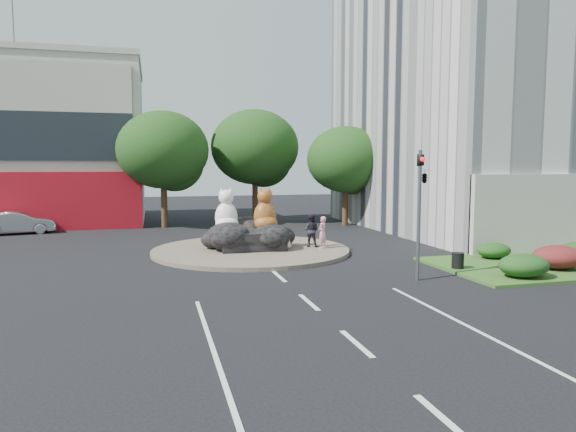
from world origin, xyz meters
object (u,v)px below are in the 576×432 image
pedestrian_dark (311,230)px  parked_car (18,223)px  cat_white (226,209)px  kitten_calico (229,242)px  litter_bin (458,260)px  pedestrian_pink (322,232)px  cat_tabby (265,209)px  kitten_white (286,240)px

pedestrian_dark → parked_car: bearing=-3.8°
cat_white → kitten_calico: cat_white is taller
cat_white → litter_bin: cat_white is taller
cat_white → kitten_calico: size_ratio=2.47×
pedestrian_pink → litter_bin: size_ratio=2.45×
cat_white → pedestrian_dark: bearing=-6.3°
pedestrian_dark → litter_bin: pedestrian_dark is taller
cat_tabby → kitten_calico: (-1.96, -0.59, -1.58)m
cat_white → parked_car: size_ratio=0.51×
pedestrian_dark → pedestrian_pink: bearing=156.2°
cat_tabby → pedestrian_dark: (2.41, -0.21, -1.17)m
pedestrian_pink → litter_bin: pedestrian_pink is taller
cat_white → parked_car: 16.07m
kitten_white → pedestrian_dark: pedestrian_dark is taller
cat_tabby → parked_car: cat_tabby is taller
cat_white → litter_bin: bearing=-38.7°
cat_white → pedestrian_dark: cat_white is taller
cat_tabby → pedestrian_pink: 3.17m
kitten_white → pedestrian_pink: bearing=-36.1°
cat_tabby → kitten_calico: size_ratio=2.52×
litter_bin → cat_tabby: bearing=134.8°
cat_white → pedestrian_pink: size_ratio=1.36×
cat_tabby → kitten_white: (1.02, -0.40, -1.61)m
parked_car → pedestrian_dark: bearing=-136.2°
cat_tabby → kitten_white: cat_tabby is taller
cat_tabby → pedestrian_pink: bearing=-24.3°
pedestrian_pink → cat_tabby: bearing=-59.4°
kitten_calico → litter_bin: 10.73m
cat_white → cat_tabby: bearing=-8.6°
cat_tabby → kitten_white: bearing=-30.3°
kitten_white → cat_white: bearing=142.2°
parked_car → litter_bin: bearing=-142.6°
litter_bin → parked_car: bearing=139.6°
pedestrian_pink → parked_car: pedestrian_pink is taller
parked_car → cat_white: bearing=-143.4°
pedestrian_dark → parked_car: (-16.39, 11.07, -0.34)m
cat_tabby → parked_car: 17.76m
cat_white → kitten_calico: bearing=-90.5°
kitten_calico → pedestrian_pink: size_ratio=0.55×
kitten_calico → litter_bin: size_ratio=1.34×
kitten_white → cat_tabby: bearing=134.3°
kitten_calico → kitten_white: bearing=21.0°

